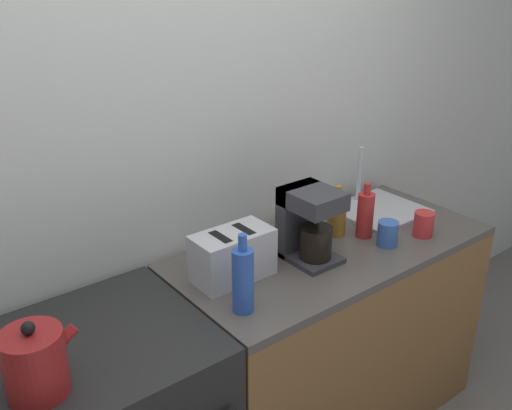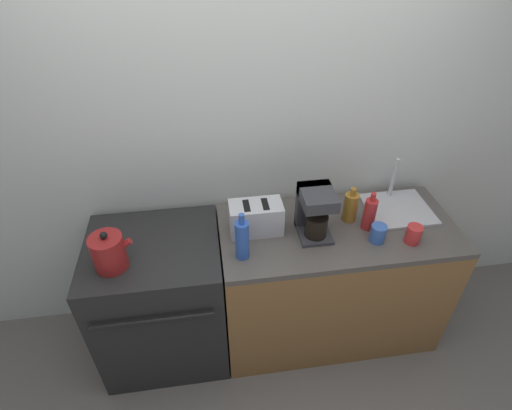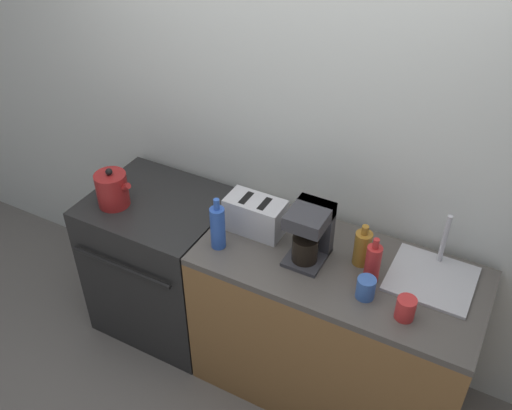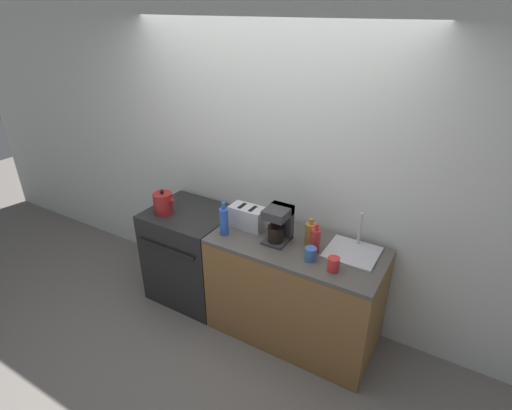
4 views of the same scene
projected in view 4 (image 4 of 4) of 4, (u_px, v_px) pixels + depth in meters
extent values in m
plane|color=slate|center=(225.00, 334.00, 3.49)|extent=(12.00, 12.00, 0.00)
cube|color=silver|center=(266.00, 170.00, 3.44)|extent=(8.00, 0.05, 2.60)
cube|color=black|center=(193.00, 254.00, 3.80)|extent=(0.74, 0.64, 0.91)
cube|color=black|center=(189.00, 213.00, 3.60)|extent=(0.73, 0.63, 0.02)
cylinder|color=black|center=(165.00, 214.00, 3.57)|extent=(0.21, 0.21, 0.01)
cylinder|color=black|center=(194.00, 224.00, 3.41)|extent=(0.21, 0.21, 0.01)
cylinder|color=black|center=(184.00, 203.00, 3.77)|extent=(0.21, 0.21, 0.01)
cylinder|color=black|center=(213.00, 211.00, 3.62)|extent=(0.21, 0.21, 0.01)
cylinder|color=black|center=(165.00, 249.00, 3.42)|extent=(0.63, 0.02, 0.02)
cube|color=brown|center=(294.00, 293.00, 3.32)|extent=(1.38, 0.64, 0.87)
cube|color=#514C47|center=(297.00, 247.00, 3.11)|extent=(1.38, 0.64, 0.04)
cylinder|color=maroon|center=(163.00, 203.00, 3.54)|extent=(0.17, 0.17, 0.19)
sphere|color=black|center=(162.00, 191.00, 3.48)|extent=(0.04, 0.04, 0.04)
cylinder|color=maroon|center=(170.00, 201.00, 3.48)|extent=(0.10, 0.03, 0.08)
cube|color=#BCBCC1|center=(247.00, 217.00, 3.32)|extent=(0.30, 0.16, 0.18)
cube|color=black|center=(242.00, 206.00, 3.30)|extent=(0.04, 0.11, 0.01)
cube|color=black|center=(253.00, 209.00, 3.25)|extent=(0.04, 0.11, 0.01)
cube|color=#333338|center=(277.00, 240.00, 3.15)|extent=(0.18, 0.22, 0.02)
cube|color=#333338|center=(282.00, 221.00, 3.15)|extent=(0.18, 0.06, 0.29)
cube|color=#333338|center=(278.00, 212.00, 3.04)|extent=(0.18, 0.22, 0.07)
cylinder|color=black|center=(276.00, 233.00, 3.09)|extent=(0.13, 0.13, 0.13)
cube|color=#B7B7BC|center=(352.00, 252.00, 3.00)|extent=(0.38, 0.35, 0.01)
cylinder|color=silver|center=(360.00, 229.00, 3.04)|extent=(0.02, 0.02, 0.28)
cylinder|color=#B72828|center=(315.00, 241.00, 2.97)|extent=(0.07, 0.07, 0.19)
cylinder|color=#B72828|center=(317.00, 227.00, 2.92)|extent=(0.03, 0.03, 0.05)
cylinder|color=#2D56B7|center=(224.00, 222.00, 3.20)|extent=(0.07, 0.07, 0.23)
cylinder|color=#2D56B7|center=(223.00, 206.00, 3.14)|extent=(0.03, 0.03, 0.06)
cylinder|color=#9E6B23|center=(310.00, 234.00, 3.08)|extent=(0.08, 0.08, 0.18)
cylinder|color=#9E6B23|center=(311.00, 221.00, 3.03)|extent=(0.03, 0.03, 0.04)
cylinder|color=red|center=(333.00, 264.00, 2.78)|extent=(0.08, 0.08, 0.11)
cylinder|color=#3860B2|center=(311.00, 254.00, 2.90)|extent=(0.09, 0.09, 0.10)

